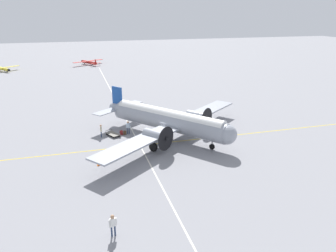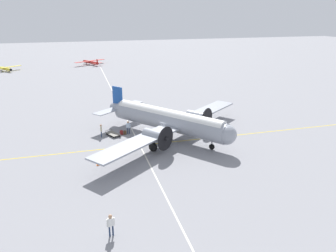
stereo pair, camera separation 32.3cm
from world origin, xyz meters
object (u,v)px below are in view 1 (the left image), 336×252
suitcase_near_door (121,133)px  airliner_main (170,120)px  ramp_agent (128,126)px  light_aircraft_distant (89,62)px  crew_foreground (113,223)px  suitcase_upright_spare (125,133)px  baggage_cart (113,134)px  traffic_cone (99,163)px  light_aircraft_taxiing (3,69)px  passenger_boarding (101,129)px

suitcase_near_door → airliner_main: bearing=-26.4°
ramp_agent → suitcase_near_door: bearing=-150.3°
light_aircraft_distant → crew_foreground: bearing=146.5°
crew_foreground → suitcase_near_door: crew_foreground is taller
ramp_agent → suitcase_upright_spare: ramp_agent is taller
crew_foreground → baggage_cart: size_ratio=0.76×
crew_foreground → traffic_cone: crew_foreground is taller
light_aircraft_distant → light_aircraft_taxiing: light_aircraft_distant is taller
suitcase_near_door → suitcase_upright_spare: (0.45, -0.09, -0.02)m
suitcase_upright_spare → baggage_cart: 1.62m
traffic_cone → light_aircraft_distant: bearing=87.7°
passenger_boarding → traffic_cone: 8.53m
light_aircraft_taxiing → suitcase_upright_spare: bearing=-15.3°
baggage_cart → passenger_boarding: bearing=-113.6°
passenger_boarding → light_aircraft_taxiing: 61.67m
baggage_cart → light_aircraft_distant: size_ratio=0.26×
suitcase_near_door → light_aircraft_distant: 63.37m
airliner_main → crew_foreground: bearing=-66.2°
passenger_boarding → suitcase_near_door: (2.68, 0.12, -0.79)m
suitcase_upright_spare → light_aircraft_taxiing: (-24.71, 57.74, 0.50)m
ramp_agent → baggage_cart: (-2.14, -0.20, -0.84)m
airliner_main → ramp_agent: bearing=-159.5°
baggage_cart → traffic_cone: baggage_cart is taller
airliner_main → traffic_cone: 11.46m
suitcase_near_door → traffic_cone: 9.32m
crew_foreground → passenger_boarding: (0.96, 20.78, -0.04)m
crew_foreground → light_aircraft_taxiing: size_ratio=0.24×
suitcase_near_door → baggage_cart: size_ratio=0.27×
light_aircraft_distant → traffic_cone: bearing=146.1°
light_aircraft_taxiing → airliner_main: bearing=-12.0°
passenger_boarding → light_aircraft_taxiing: size_ratio=0.23×
light_aircraft_taxiing → crew_foreground: bearing=-23.8°
suitcase_near_door → traffic_cone: suitcase_near_door is taller
traffic_cone → baggage_cart: bearing=73.2°
suitcase_near_door → ramp_agent: bearing=8.1°
suitcase_upright_spare → light_aircraft_taxiing: 62.81m
suitcase_upright_spare → ramp_agent: bearing=23.7°
crew_foreground → suitcase_near_door: (3.64, 20.90, -0.83)m
passenger_boarding → suitcase_near_door: size_ratio=2.74×
airliner_main → suitcase_upright_spare: airliner_main is taller
passenger_boarding → suitcase_upright_spare: 3.24m
suitcase_upright_spare → light_aircraft_distant: 63.47m
airliner_main → traffic_cone: airliner_main is taller
light_aircraft_distant → suitcase_upright_spare: bearing=149.6°
crew_foreground → light_aircraft_taxiing: crew_foreground is taller
light_aircraft_taxiing → baggage_cart: bearing=-16.7°
crew_foreground → traffic_cone: bearing=76.5°
passenger_boarding → light_aircraft_taxiing: (-21.58, 57.77, -0.31)m
suitcase_near_door → suitcase_upright_spare: suitcase_near_door is taller
ramp_agent → passenger_boarding: bearing=-154.4°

